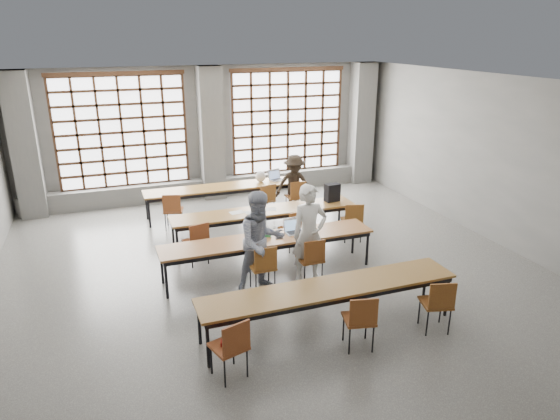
# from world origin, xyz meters

# --- Properties ---
(floor) EXTENTS (11.00, 11.00, 0.00)m
(floor) POSITION_xyz_m (0.00, 0.00, 0.00)
(floor) COLOR #52524F
(floor) RESTS_ON ground
(ceiling) EXTENTS (11.00, 11.00, 0.00)m
(ceiling) POSITION_xyz_m (0.00, 0.00, 3.50)
(ceiling) COLOR silver
(ceiling) RESTS_ON floor
(wall_back) EXTENTS (10.00, 0.00, 10.00)m
(wall_back) POSITION_xyz_m (0.00, 5.50, 1.75)
(wall_back) COLOR #5B5B59
(wall_back) RESTS_ON floor
(wall_front) EXTENTS (10.00, 0.00, 10.00)m
(wall_front) POSITION_xyz_m (0.00, -5.50, 1.75)
(wall_front) COLOR #5B5B59
(wall_front) RESTS_ON floor
(wall_right) EXTENTS (0.00, 11.00, 11.00)m
(wall_right) POSITION_xyz_m (5.00, 0.00, 1.75)
(wall_right) COLOR #5B5B59
(wall_right) RESTS_ON floor
(column_left) EXTENTS (0.60, 0.55, 3.50)m
(column_left) POSITION_xyz_m (-4.50, 5.22, 1.75)
(column_left) COLOR #5A5A58
(column_left) RESTS_ON floor
(column_mid) EXTENTS (0.60, 0.55, 3.50)m
(column_mid) POSITION_xyz_m (0.00, 5.22, 1.75)
(column_mid) COLOR #5A5A58
(column_mid) RESTS_ON floor
(column_right) EXTENTS (0.60, 0.55, 3.50)m
(column_right) POSITION_xyz_m (4.50, 5.22, 1.75)
(column_right) COLOR #5A5A58
(column_right) RESTS_ON floor
(window_left) EXTENTS (3.32, 0.12, 3.00)m
(window_left) POSITION_xyz_m (-2.25, 5.42, 1.90)
(window_left) COLOR white
(window_left) RESTS_ON wall_back
(window_right) EXTENTS (3.32, 0.12, 3.00)m
(window_right) POSITION_xyz_m (2.25, 5.42, 1.90)
(window_right) COLOR white
(window_right) RESTS_ON wall_back
(sill_ledge) EXTENTS (9.80, 0.35, 0.50)m
(sill_ledge) POSITION_xyz_m (0.00, 5.30, 0.25)
(sill_ledge) COLOR #5A5A58
(sill_ledge) RESTS_ON floor
(desk_row_a) EXTENTS (4.00, 0.70, 0.73)m
(desk_row_a) POSITION_xyz_m (-0.01, 3.72, 0.66)
(desk_row_a) COLOR brown
(desk_row_a) RESTS_ON floor
(desk_row_b) EXTENTS (4.00, 0.70, 0.73)m
(desk_row_b) POSITION_xyz_m (0.32, 1.72, 0.66)
(desk_row_b) COLOR brown
(desk_row_b) RESTS_ON floor
(desk_row_c) EXTENTS (4.00, 0.70, 0.73)m
(desk_row_c) POSITION_xyz_m (-0.10, 0.24, 0.66)
(desk_row_c) COLOR brown
(desk_row_c) RESTS_ON floor
(desk_row_d) EXTENTS (4.00, 0.70, 0.73)m
(desk_row_d) POSITION_xyz_m (0.16, -1.84, 0.66)
(desk_row_d) COLOR brown
(desk_row_d) RESTS_ON floor
(chair_back_left) EXTENTS (0.52, 0.52, 0.88)m
(chair_back_left) POSITION_xyz_m (-1.43, 3.09, 0.54)
(chair_back_left) COLOR brown
(chair_back_left) RESTS_ON floor
(chair_back_mid) EXTENTS (0.49, 0.49, 0.88)m
(chair_back_mid) POSITION_xyz_m (0.81, 3.09, 0.54)
(chair_back_mid) COLOR brown
(chair_back_mid) RESTS_ON floor
(chair_back_right) EXTENTS (0.43, 0.43, 0.88)m
(chair_back_right) POSITION_xyz_m (1.60, 3.09, 0.54)
(chair_back_right) COLOR brown
(chair_back_right) RESTS_ON floor
(chair_mid_left) EXTENTS (0.51, 0.51, 0.88)m
(chair_mid_left) POSITION_xyz_m (-1.26, 1.09, 0.54)
(chair_mid_left) COLOR brown
(chair_mid_left) RESTS_ON floor
(chair_mid_centre) EXTENTS (0.51, 0.52, 0.88)m
(chair_mid_centre) POSITION_xyz_m (0.74, 1.09, 0.54)
(chair_mid_centre) COLOR brown
(chair_mid_centre) RESTS_ON floor
(chair_mid_right) EXTENTS (0.52, 0.52, 0.88)m
(chair_mid_right) POSITION_xyz_m (2.10, 1.09, 0.54)
(chair_mid_right) COLOR brown
(chair_mid_right) RESTS_ON floor
(chair_front_left) EXTENTS (0.42, 0.43, 0.88)m
(chair_front_left) POSITION_xyz_m (-0.40, -0.39, 0.54)
(chair_front_left) COLOR brown
(chair_front_left) RESTS_ON floor
(chair_front_right) EXTENTS (0.42, 0.43, 0.88)m
(chair_front_right) POSITION_xyz_m (0.50, -0.39, 0.54)
(chair_front_right) COLOR maroon
(chair_front_right) RESTS_ON floor
(chair_near_left) EXTENTS (0.52, 0.53, 0.88)m
(chair_near_left) POSITION_xyz_m (-1.51, -2.46, 0.54)
(chair_near_left) COLOR brown
(chair_near_left) RESTS_ON floor
(chair_near_mid) EXTENTS (0.50, 0.50, 0.88)m
(chair_near_mid) POSITION_xyz_m (0.35, -2.47, 0.54)
(chair_near_mid) COLOR brown
(chair_near_mid) RESTS_ON floor
(chair_near_right) EXTENTS (0.51, 0.52, 0.88)m
(chair_near_right) POSITION_xyz_m (1.64, -2.47, 0.54)
(chair_near_right) COLOR brown
(chair_near_right) RESTS_ON floor
(student_male) EXTENTS (0.68, 0.46, 1.82)m
(student_male) POSITION_xyz_m (0.50, -0.26, 0.91)
(student_male) COLOR silver
(student_male) RESTS_ON floor
(student_female) EXTENTS (0.94, 0.77, 1.80)m
(student_female) POSITION_xyz_m (-0.40, -0.26, 0.90)
(student_female) COLOR #182348
(student_female) RESTS_ON floor
(student_back) EXTENTS (1.00, 0.63, 1.49)m
(student_back) POSITION_xyz_m (1.59, 3.22, 0.74)
(student_back) COLOR black
(student_back) RESTS_ON floor
(laptop_front) EXTENTS (0.38, 0.32, 0.26)m
(laptop_front) POSITION_xyz_m (0.45, 0.35, 0.79)
(laptop_front) COLOR #AEAEB3
(laptop_front) RESTS_ON desk_row_c
(laptop_back) EXTENTS (0.43, 0.40, 0.26)m
(laptop_back) POSITION_xyz_m (1.33, 3.82, 0.79)
(laptop_back) COLOR #A9A9AE
(laptop_back) RESTS_ON desk_row_a
(mouse) EXTENTS (0.11, 0.08, 0.04)m
(mouse) POSITION_xyz_m (0.85, 0.22, 0.75)
(mouse) COLOR silver
(mouse) RESTS_ON desk_row_c
(green_box) EXTENTS (0.27, 0.16, 0.09)m
(green_box) POSITION_xyz_m (-0.15, 0.32, 0.78)
(green_box) COLOR #2A823D
(green_box) RESTS_ON desk_row_c
(phone) EXTENTS (0.13, 0.06, 0.01)m
(phone) POSITION_xyz_m (0.08, 0.14, 0.74)
(phone) COLOR black
(phone) RESTS_ON desk_row_c
(paper_sheet_a) EXTENTS (0.32, 0.25, 0.00)m
(paper_sheet_a) POSITION_xyz_m (-0.28, 1.77, 0.73)
(paper_sheet_a) COLOR silver
(paper_sheet_a) RESTS_ON desk_row_b
(paper_sheet_b) EXTENTS (0.30, 0.21, 0.00)m
(paper_sheet_b) POSITION_xyz_m (0.02, 1.67, 0.73)
(paper_sheet_b) COLOR silver
(paper_sheet_b) RESTS_ON desk_row_b
(paper_sheet_c) EXTENTS (0.33, 0.27, 0.00)m
(paper_sheet_c) POSITION_xyz_m (0.42, 1.72, 0.73)
(paper_sheet_c) COLOR silver
(paper_sheet_c) RESTS_ON desk_row_b
(backpack) EXTENTS (0.34, 0.24, 0.40)m
(backpack) POSITION_xyz_m (1.92, 1.77, 0.93)
(backpack) COLOR black
(backpack) RESTS_ON desk_row_b
(plastic_bag) EXTENTS (0.31, 0.27, 0.29)m
(plastic_bag) POSITION_xyz_m (0.89, 3.77, 0.87)
(plastic_bag) COLOR silver
(plastic_bag) RESTS_ON desk_row_a
(red_pouch) EXTENTS (0.21, 0.13, 0.06)m
(red_pouch) POSITION_xyz_m (-1.54, -2.39, 0.50)
(red_pouch) COLOR #A01813
(red_pouch) RESTS_ON chair_near_left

